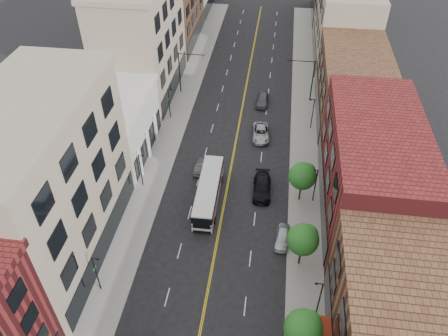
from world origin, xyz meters
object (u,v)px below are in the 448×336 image
at_px(car_lane_a, 262,187).
at_px(car_lane_b, 261,133).
at_px(car_parked_far, 282,238).
at_px(car_lane_behind, 201,166).
at_px(car_lane_c, 262,100).
at_px(city_bus, 208,191).

xyz_separation_m(car_lane_a, car_lane_b, (-0.97, 11.93, -0.06)).
distance_m(car_parked_far, car_lane_behind, 15.93).
xyz_separation_m(car_lane_behind, car_lane_c, (7.12, 17.93, 0.16)).
bearing_deg(city_bus, car_lane_c, 76.65).
bearing_deg(city_bus, car_parked_far, -30.89).
distance_m(car_parked_far, car_lane_b, 20.26).
relative_size(car_lane_a, car_lane_c, 1.18).
distance_m(car_lane_behind, car_lane_b, 11.47).
bearing_deg(car_lane_c, city_bus, -100.89).
xyz_separation_m(car_lane_a, car_lane_c, (-1.34, 21.17, -0.01)).
xyz_separation_m(car_parked_far, car_lane_a, (-2.88, 7.96, 0.13)).
relative_size(car_parked_far, car_lane_b, 0.74).
bearing_deg(car_lane_behind, car_parked_far, 139.45).
xyz_separation_m(car_lane_behind, car_lane_b, (7.48, 8.69, 0.10)).
bearing_deg(car_lane_c, car_lane_b, -86.29).
height_order(car_parked_far, car_lane_behind, car_parked_far).
height_order(car_lane_a, car_lane_c, car_lane_a).
relative_size(city_bus, car_lane_b, 2.09).
distance_m(city_bus, car_lane_a, 7.06).
distance_m(car_lane_behind, car_lane_c, 19.29).
height_order(car_parked_far, car_lane_c, car_lane_c).
bearing_deg(car_lane_behind, car_lane_a, 163.16).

